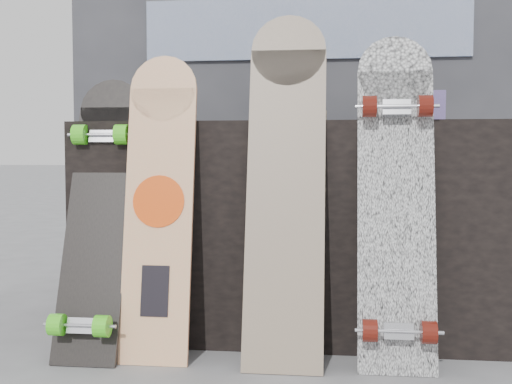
# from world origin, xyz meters

# --- Properties ---
(ground) EXTENTS (60.00, 60.00, 0.00)m
(ground) POSITION_xyz_m (0.00, 0.00, 0.00)
(ground) COLOR slate
(ground) RESTS_ON ground
(vendor_table) EXTENTS (1.60, 0.60, 0.80)m
(vendor_table) POSITION_xyz_m (0.00, 0.50, 0.40)
(vendor_table) COLOR black
(vendor_table) RESTS_ON ground
(booth) EXTENTS (2.40, 0.22, 2.20)m
(booth) POSITION_xyz_m (0.00, 1.35, 1.10)
(booth) COLOR #343439
(booth) RESTS_ON ground
(merch_box_purple) EXTENTS (0.18, 0.12, 0.10)m
(merch_box_purple) POSITION_xyz_m (-0.63, 0.64, 0.85)
(merch_box_purple) COLOR #5D3B7A
(merch_box_purple) RESTS_ON vendor_table
(merch_box_small) EXTENTS (0.14, 0.14, 0.12)m
(merch_box_small) POSITION_xyz_m (0.48, 0.54, 0.86)
(merch_box_small) COLOR #5D3B7A
(merch_box_small) RESTS_ON vendor_table
(merch_box_flat) EXTENTS (0.22, 0.10, 0.06)m
(merch_box_flat) POSITION_xyz_m (0.00, 0.69, 0.83)
(merch_box_flat) COLOR #D1B78C
(merch_box_flat) RESTS_ON vendor_table
(longboard_geisha) EXTENTS (0.23, 0.21, 1.02)m
(longboard_geisha) POSITION_xyz_m (-0.44, 0.13, 0.54)
(longboard_geisha) COLOR beige
(longboard_geisha) RESTS_ON ground
(longboard_celtic) EXTENTS (0.26, 0.32, 1.17)m
(longboard_celtic) POSITION_xyz_m (-0.02, 0.15, 0.62)
(longboard_celtic) COLOR #D5B391
(longboard_celtic) RESTS_ON ground
(longboard_cascadia) EXTENTS (0.25, 0.32, 1.08)m
(longboard_cascadia) POSITION_xyz_m (0.34, 0.14, 0.56)
(longboard_cascadia) COLOR white
(longboard_cascadia) RESTS_ON ground
(skateboard_dark) EXTENTS (0.22, 0.40, 0.96)m
(skateboard_dark) POSITION_xyz_m (-0.66, 0.15, 0.49)
(skateboard_dark) COLOR black
(skateboard_dark) RESTS_ON ground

